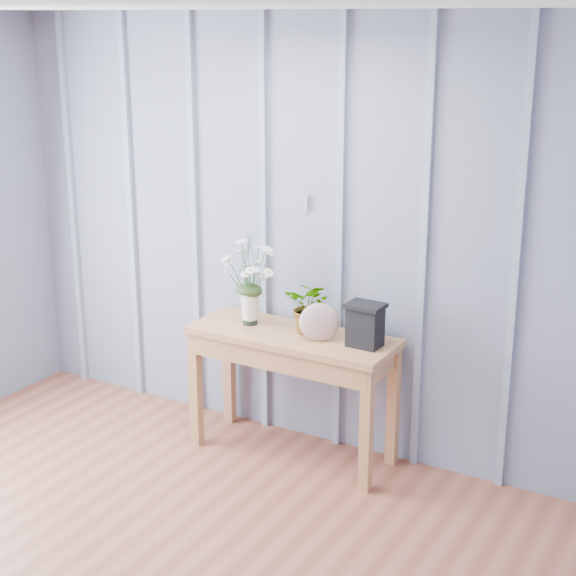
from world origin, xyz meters
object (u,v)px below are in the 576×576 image
Objects in this scene: carved_box at (365,324)px; sideboard at (292,352)px; felt_disc_vessel at (319,322)px; daisy_vase at (249,269)px.

sideboard is at bearing -177.87° from carved_box.
felt_disc_vessel is 0.91× the size of carved_box.
sideboard is at bearing 141.08° from felt_disc_vessel.
felt_disc_vessel is (0.19, -0.04, 0.22)m from sideboard.
sideboard is 0.53m from daisy_vase.
sideboard is 2.25× the size of daisy_vase.
felt_disc_vessel is (0.48, -0.05, -0.22)m from daisy_vase.
daisy_vase is (-0.29, 0.01, 0.45)m from sideboard.
daisy_vase reaches higher than felt_disc_vessel.
carved_box reaches higher than sideboard.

